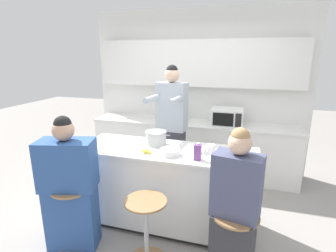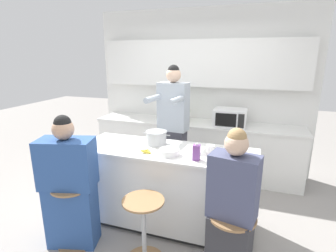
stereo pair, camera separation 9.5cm
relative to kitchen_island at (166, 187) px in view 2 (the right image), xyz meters
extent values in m
plane|color=gray|center=(0.00, 0.00, -0.48)|extent=(16.00, 16.00, 0.00)
cube|color=silver|center=(0.00, 1.83, 0.87)|extent=(3.64, 0.06, 2.70)
cube|color=white|center=(0.00, 1.72, 1.35)|extent=(3.35, 0.16, 0.75)
cube|color=white|center=(0.00, 1.50, -0.05)|extent=(3.35, 0.57, 0.86)
cube|color=silver|center=(0.00, 1.50, 0.40)|extent=(3.38, 0.60, 0.03)
cube|color=black|center=(0.00, 0.00, -0.45)|extent=(1.89, 0.58, 0.06)
cube|color=white|center=(0.00, 0.00, 0.01)|extent=(1.97, 0.66, 0.85)
cube|color=silver|center=(0.00, 0.00, 0.45)|extent=(2.01, 0.70, 0.03)
cylinder|color=#997047|center=(-0.80, -0.64, -0.47)|extent=(0.38, 0.38, 0.01)
cylinder|color=#B7BABC|center=(-0.80, -0.64, -0.14)|extent=(0.04, 0.04, 0.63)
cylinder|color=#997047|center=(-0.80, -0.64, 0.18)|extent=(0.39, 0.39, 0.02)
cylinder|color=#B7BABC|center=(0.00, -0.64, -0.14)|extent=(0.04, 0.04, 0.63)
cylinder|color=#997047|center=(0.00, -0.64, 0.18)|extent=(0.39, 0.39, 0.02)
cylinder|color=#B7BABC|center=(0.80, -0.63, -0.14)|extent=(0.04, 0.04, 0.63)
cylinder|color=#997047|center=(0.80, -0.63, 0.18)|extent=(0.39, 0.39, 0.02)
cube|color=#383842|center=(-0.11, 0.60, 0.02)|extent=(0.34, 0.25, 0.99)
cube|color=#9EA8B2|center=(-0.11, 0.60, 0.83)|extent=(0.40, 0.26, 0.63)
cylinder|color=#9EA8B2|center=(-0.29, 0.34, 0.97)|extent=(0.10, 0.35, 0.07)
cylinder|color=#9EA8B2|center=(0.02, 0.31, 0.97)|extent=(0.10, 0.35, 0.07)
sphere|color=#DBB293|center=(-0.11, 0.60, 1.24)|extent=(0.21, 0.21, 0.19)
sphere|color=black|center=(-0.11, 0.60, 1.29)|extent=(0.16, 0.16, 0.15)
cube|color=#2D5193|center=(-0.82, -0.64, -0.14)|extent=(0.55, 0.38, 0.67)
cube|color=#2D5193|center=(-0.82, -0.64, 0.44)|extent=(0.59, 0.42, 0.50)
sphere|color=tan|center=(-0.82, -0.64, 0.79)|extent=(0.25, 0.25, 0.21)
sphere|color=black|center=(-0.82, -0.64, 0.85)|extent=(0.20, 0.20, 0.17)
cube|color=#333338|center=(0.79, -0.64, -0.14)|extent=(0.39, 0.33, 0.67)
cube|color=#474C6B|center=(0.79, -0.64, 0.46)|extent=(0.42, 0.29, 0.54)
sphere|color=#DBB293|center=(0.79, -0.64, 0.82)|extent=(0.22, 0.22, 0.19)
sphere|color=#A37F51|center=(0.79, -0.64, 0.87)|extent=(0.18, 0.18, 0.15)
cylinder|color=#B7BABC|center=(-0.16, 0.12, 0.54)|extent=(0.24, 0.24, 0.15)
cylinder|color=#B7BABC|center=(-0.16, 0.12, 0.62)|extent=(0.25, 0.25, 0.01)
cylinder|color=#B7BABC|center=(-0.30, 0.12, 0.59)|extent=(0.05, 0.01, 0.01)
cylinder|color=#B7BABC|center=(-0.02, 0.12, 0.59)|extent=(0.05, 0.01, 0.01)
cylinder|color=white|center=(0.09, -0.16, 0.50)|extent=(0.21, 0.21, 0.07)
cylinder|color=white|center=(0.49, 0.01, 0.51)|extent=(0.09, 0.09, 0.10)
torus|color=white|center=(0.55, 0.01, 0.52)|extent=(0.04, 0.01, 0.04)
ellipsoid|color=yellow|center=(-0.16, -0.20, 0.48)|extent=(0.11, 0.04, 0.05)
ellipsoid|color=yellow|center=(-0.19, -0.17, 0.48)|extent=(0.08, 0.10, 0.05)
ellipsoid|color=yellow|center=(-0.14, -0.17, 0.48)|extent=(0.09, 0.09, 0.05)
cube|color=#7A428E|center=(0.39, -0.20, 0.54)|extent=(0.07, 0.07, 0.16)
cylinder|color=white|center=(0.39, -0.20, 0.63)|extent=(0.03, 0.03, 0.02)
cube|color=white|center=(0.55, 1.47, 0.54)|extent=(0.49, 0.39, 0.26)
cube|color=black|center=(0.50, 1.28, 0.54)|extent=(0.31, 0.01, 0.20)
cube|color=black|center=(0.73, 1.28, 0.54)|extent=(0.09, 0.01, 0.21)
cylinder|color=#A86042|center=(-0.21, 1.50, 0.46)|extent=(0.13, 0.13, 0.09)
sphere|color=#478942|center=(-0.21, 1.50, 0.59)|extent=(0.21, 0.21, 0.21)
camera|label=1|loc=(0.81, -2.63, 1.48)|focal=28.00mm
camera|label=2|loc=(0.90, -2.60, 1.48)|focal=28.00mm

